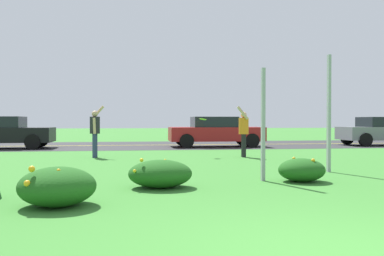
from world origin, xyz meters
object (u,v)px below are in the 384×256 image
(car_red_center_right, at_px, (216,131))
(sign_post_by_roadside, at_px, (329,113))
(person_thrower_dark_shirt, at_px, (95,129))
(car_black_center_left, at_px, (0,132))
(frisbee_lime, at_px, (203,119))
(car_gray_rightmost, at_px, (384,131))
(person_catcher_orange_shirt, at_px, (244,130))
(sign_post_near_path, at_px, (263,124))

(car_red_center_right, bearing_deg, sign_post_by_roadside, -85.91)
(person_thrower_dark_shirt, bearing_deg, car_red_center_right, 45.61)
(person_thrower_dark_shirt, bearing_deg, car_black_center_left, 130.55)
(frisbee_lime, relative_size, car_gray_rightmost, 0.06)
(car_red_center_right, bearing_deg, car_black_center_left, 180.00)
(car_red_center_right, distance_m, car_gray_rightmost, 8.81)
(car_black_center_left, bearing_deg, person_catcher_orange_shirt, -31.47)
(car_black_center_left, relative_size, car_gray_rightmost, 1.00)
(person_catcher_orange_shirt, xyz_separation_m, frisbee_lime, (-1.37, 0.35, 0.37))
(person_thrower_dark_shirt, height_order, car_red_center_right, person_thrower_dark_shirt)
(sign_post_by_roadside, relative_size, frisbee_lime, 11.45)
(sign_post_near_path, bearing_deg, person_thrower_dark_shirt, 122.13)
(car_black_center_left, xyz_separation_m, car_red_center_right, (9.89, 0.00, 0.00))
(sign_post_near_path, distance_m, car_red_center_right, 11.76)
(person_catcher_orange_shirt, xyz_separation_m, car_red_center_right, (0.20, 5.93, -0.20))
(sign_post_by_roadside, xyz_separation_m, car_gray_rightmost, (8.06, 10.40, -0.70))
(person_thrower_dark_shirt, relative_size, car_black_center_left, 0.40)
(frisbee_lime, bearing_deg, person_thrower_dark_shirt, 177.04)
(sign_post_near_path, height_order, frisbee_lime, sign_post_near_path)
(sign_post_by_roadside, distance_m, car_black_center_left, 14.89)
(person_thrower_dark_shirt, bearing_deg, sign_post_near_path, -57.87)
(sign_post_by_roadside, xyz_separation_m, person_catcher_orange_shirt, (-0.94, 4.48, -0.50))
(sign_post_by_roadside, distance_m, person_catcher_orange_shirt, 4.60)
(frisbee_lime, bearing_deg, car_black_center_left, 146.15)
(car_black_center_left, height_order, car_gray_rightmost, same)
(person_catcher_orange_shirt, height_order, frisbee_lime, person_catcher_orange_shirt)
(sign_post_by_roadside, xyz_separation_m, car_red_center_right, (-0.74, 10.40, -0.70))
(person_catcher_orange_shirt, height_order, car_red_center_right, person_catcher_orange_shirt)
(car_gray_rightmost, bearing_deg, frisbee_lime, -151.72)
(sign_post_by_roadside, height_order, frisbee_lime, sign_post_by_roadside)
(frisbee_lime, height_order, car_black_center_left, car_black_center_left)
(person_thrower_dark_shirt, distance_m, car_red_center_right, 7.55)
(sign_post_near_path, relative_size, car_black_center_left, 0.52)
(sign_post_by_roadside, bearing_deg, car_gray_rightmost, 52.22)
(person_catcher_orange_shirt, bearing_deg, person_thrower_dark_shirt, 173.94)
(sign_post_by_roadside, xyz_separation_m, frisbee_lime, (-2.31, 4.82, -0.12))
(car_red_center_right, bearing_deg, sign_post_near_path, -96.49)
(person_catcher_orange_shirt, xyz_separation_m, car_black_center_left, (-9.69, 5.93, -0.20))
(sign_post_near_path, distance_m, sign_post_by_roadside, 2.44)
(sign_post_near_path, xyz_separation_m, person_thrower_dark_shirt, (-3.95, 6.28, -0.22))
(person_thrower_dark_shirt, bearing_deg, car_gray_rightmost, 20.94)
(sign_post_near_path, distance_m, frisbee_lime, 6.10)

